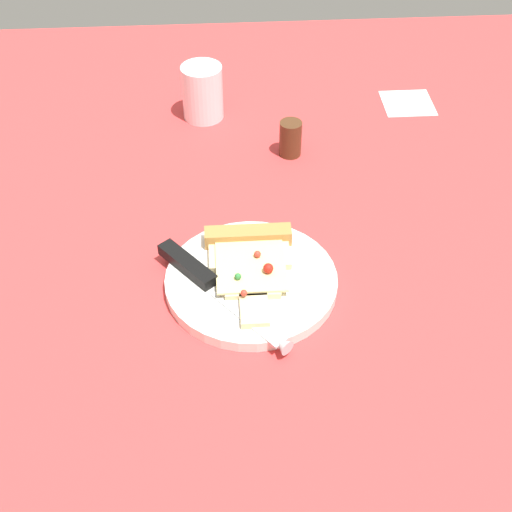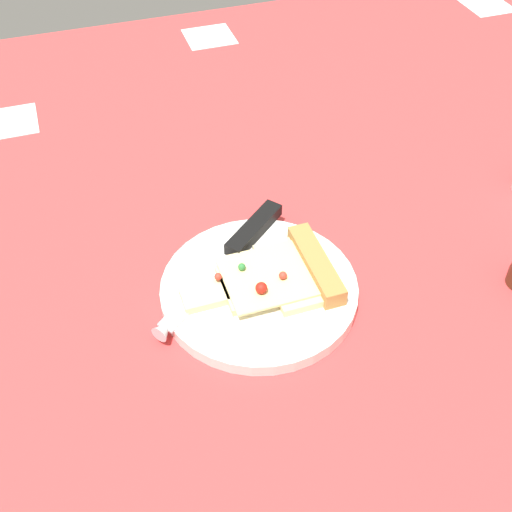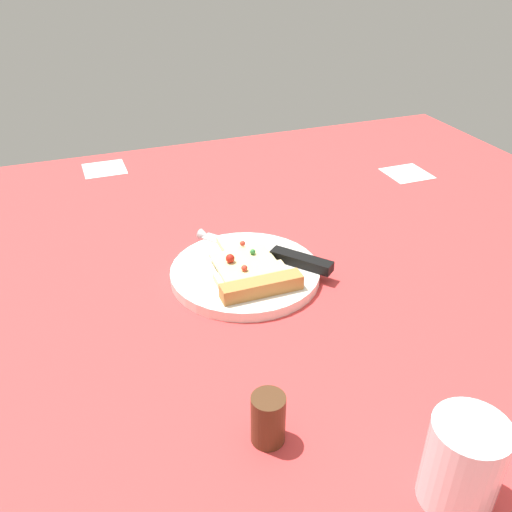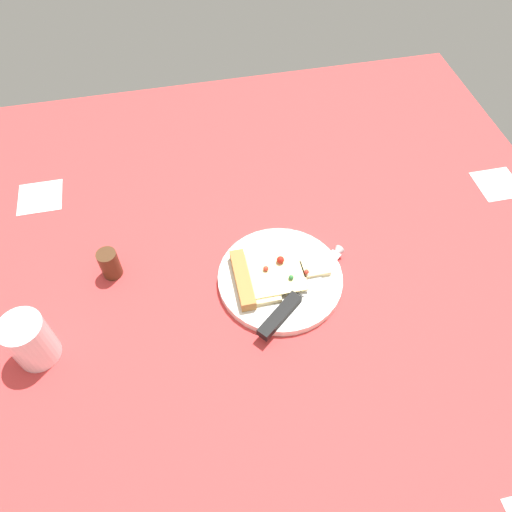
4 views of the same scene
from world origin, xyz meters
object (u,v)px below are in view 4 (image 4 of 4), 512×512
plate (280,279)px  knife (295,298)px  pizza_slice (266,276)px  pepper_shaker (110,264)px  drinking_glass (30,339)px

plate → knife: size_ratio=1.15×
knife → pizza_slice: bearing=176.4°
pepper_shaker → drinking_glass: bearing=-42.6°
pizza_slice → drinking_glass: drinking_glass is taller
plate → drinking_glass: (5.46, -42.76, 3.96)cm
knife → pepper_shaker: pepper_shaker is taller
pizza_slice → pepper_shaker: size_ratio=2.91×
drinking_glass → knife: bearing=89.9°
plate → pizza_slice: 3.04cm
drinking_glass → pizza_slice: bearing=97.8°
knife → drinking_glass: (-0.07, -44.13, 2.56)cm
knife → plate: bearing=154.8°
plate → drinking_glass: bearing=-82.7°
pizza_slice → drinking_glass: (5.47, -40.16, 2.37)cm
plate → knife: (5.53, 1.37, 1.40)cm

